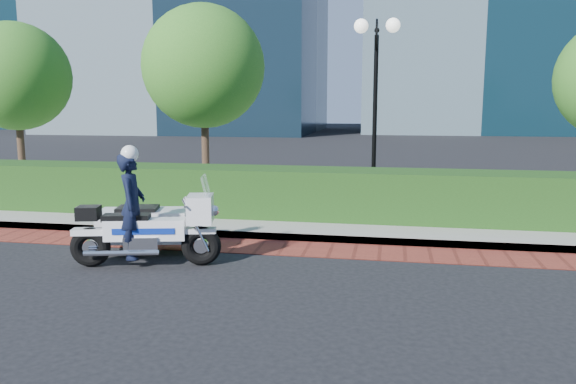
% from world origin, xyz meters
% --- Properties ---
extents(ground, '(120.00, 120.00, 0.00)m').
position_xyz_m(ground, '(0.00, 0.00, 0.00)').
color(ground, black).
rests_on(ground, ground).
extents(brick_strip, '(60.00, 1.00, 0.01)m').
position_xyz_m(brick_strip, '(0.00, 1.50, 0.01)').
color(brick_strip, maroon).
rests_on(brick_strip, ground).
extents(sidewalk, '(60.00, 8.00, 0.15)m').
position_xyz_m(sidewalk, '(0.00, 6.00, 0.07)').
color(sidewalk, gray).
rests_on(sidewalk, ground).
extents(hedge_main, '(18.00, 1.20, 1.00)m').
position_xyz_m(hedge_main, '(0.00, 3.60, 0.65)').
color(hedge_main, '#183411').
rests_on(hedge_main, sidewalk).
extents(lamppost, '(1.02, 0.70, 4.21)m').
position_xyz_m(lamppost, '(1.00, 5.20, 2.96)').
color(lamppost, black).
rests_on(lamppost, sidewalk).
extents(tree_a, '(3.00, 3.00, 4.58)m').
position_xyz_m(tree_a, '(-9.00, 6.50, 3.22)').
color(tree_a, '#332319').
rests_on(tree_a, sidewalk).
extents(tree_b, '(3.20, 3.20, 4.89)m').
position_xyz_m(tree_b, '(-3.50, 6.50, 3.43)').
color(tree_b, '#332319').
rests_on(tree_b, sidewalk).
extents(police_motorcycle, '(2.30, 1.66, 1.88)m').
position_xyz_m(police_motorcycle, '(-2.47, 0.36, 0.64)').
color(police_motorcycle, black).
rests_on(police_motorcycle, ground).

